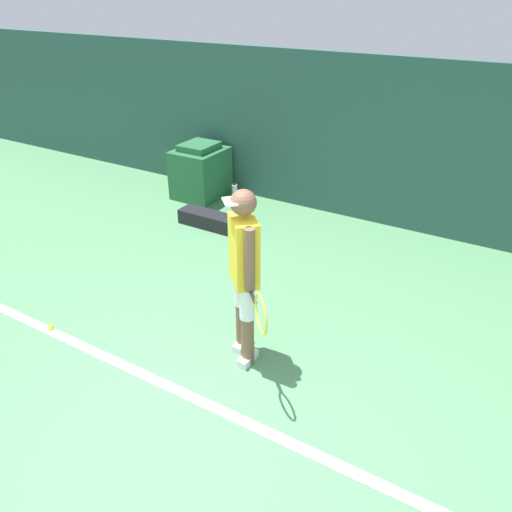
# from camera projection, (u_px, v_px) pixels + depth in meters

# --- Properties ---
(ground_plane) EXTENTS (24.00, 24.00, 0.00)m
(ground_plane) POSITION_uv_depth(u_px,v_px,m) (174.00, 443.00, 3.85)
(ground_plane) COLOR #518C5B
(back_wall) EXTENTS (24.00, 0.10, 2.30)m
(back_wall) POSITION_uv_depth(u_px,v_px,m) (386.00, 145.00, 6.84)
(back_wall) COLOR #2D564C
(back_wall) RESTS_ON ground_plane
(court_baseline) EXTENTS (21.60, 0.10, 0.01)m
(court_baseline) POSITION_uv_depth(u_px,v_px,m) (208.00, 405.00, 4.18)
(court_baseline) COLOR white
(court_baseline) RESTS_ON ground_plane
(tennis_player) EXTENTS (0.71, 0.71, 1.67)m
(tennis_player) POSITION_uv_depth(u_px,v_px,m) (245.00, 271.00, 4.29)
(tennis_player) COLOR brown
(tennis_player) RESTS_ON ground_plane
(tennis_ball) EXTENTS (0.07, 0.07, 0.07)m
(tennis_ball) POSITION_uv_depth(u_px,v_px,m) (51.00, 327.00, 5.08)
(tennis_ball) COLOR #D1E533
(tennis_ball) RESTS_ON ground_plane
(covered_chair) EXTENTS (0.71, 0.81, 0.88)m
(covered_chair) POSITION_uv_depth(u_px,v_px,m) (201.00, 172.00, 8.07)
(covered_chair) COLOR #28663D
(covered_chair) RESTS_ON ground_plane
(equipment_bag) EXTENTS (0.88, 0.28, 0.21)m
(equipment_bag) POSITION_uv_depth(u_px,v_px,m) (208.00, 220.00, 7.19)
(equipment_bag) COLOR black
(equipment_bag) RESTS_ON ground_plane
(water_bottle) EXTENTS (0.09, 0.09, 0.27)m
(water_bottle) POSITION_uv_depth(u_px,v_px,m) (235.00, 192.00, 8.09)
(water_bottle) COLOR white
(water_bottle) RESTS_ON ground_plane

